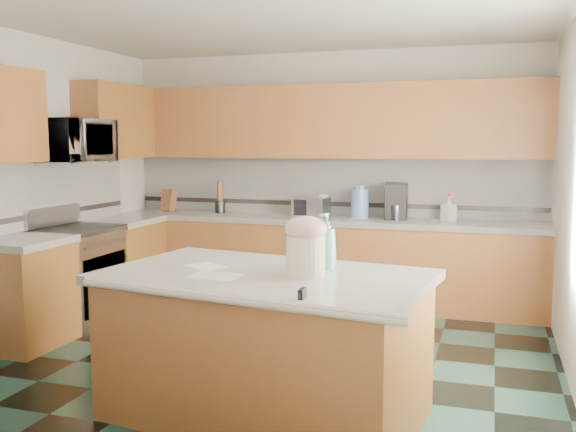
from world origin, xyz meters
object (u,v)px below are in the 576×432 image
(soap_bottle_island, at_px, (326,241))
(coffee_maker, at_px, (396,201))
(island_base, at_px, (265,349))
(toaster_oven, at_px, (311,207))
(knife_block, at_px, (169,201))
(treat_jar, at_px, (306,256))
(island_top, at_px, (265,277))

(soap_bottle_island, relative_size, coffee_maker, 0.94)
(island_base, relative_size, toaster_oven, 5.16)
(knife_block, distance_m, toaster_oven, 1.73)
(island_base, distance_m, knife_block, 3.80)
(soap_bottle_island, bearing_deg, treat_jar, -80.88)
(island_base, relative_size, island_top, 0.95)
(soap_bottle_island, height_order, coffee_maker, coffee_maker)
(treat_jar, bearing_deg, island_top, 161.43)
(knife_block, bearing_deg, island_base, -43.93)
(toaster_oven, height_order, coffee_maker, coffee_maker)
(island_base, distance_m, toaster_oven, 3.10)
(island_base, height_order, knife_block, knife_block)
(treat_jar, relative_size, coffee_maker, 0.65)
(island_base, bearing_deg, toaster_oven, 108.49)
(island_top, distance_m, toaster_oven, 3.04)
(knife_block, height_order, coffee_maker, coffee_maker)
(soap_bottle_island, xyz_separation_m, knife_block, (-2.60, 2.76, -0.05))
(island_top, height_order, treat_jar, treat_jar)
(island_top, relative_size, treat_jar, 8.03)
(island_top, height_order, soap_bottle_island, soap_bottle_island)
(island_base, xyz_separation_m, toaster_oven, (-0.55, 2.99, 0.59))
(island_top, xyz_separation_m, knife_block, (-2.27, 2.99, 0.15))
(treat_jar, xyz_separation_m, knife_block, (-2.54, 3.01, 0.00))
(toaster_oven, bearing_deg, coffee_maker, 8.78)
(island_top, bearing_deg, treat_jar, 3.51)
(island_base, bearing_deg, coffee_maker, 91.21)
(island_top, distance_m, knife_block, 3.76)
(island_top, xyz_separation_m, soap_bottle_island, (0.33, 0.22, 0.21))
(knife_block, bearing_deg, soap_bottle_island, -37.90)
(island_base, distance_m, coffee_maker, 3.11)
(island_base, height_order, toaster_oven, toaster_oven)
(island_base, bearing_deg, knife_block, 135.37)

